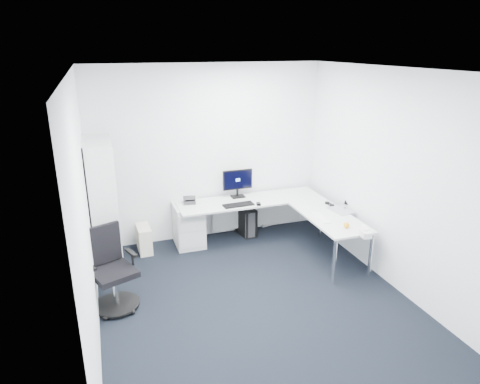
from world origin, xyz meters
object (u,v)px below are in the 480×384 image
object	(u,v)px
l_desk	(258,227)
task_chair	(113,271)
monitor	(238,183)
laptop	(342,203)
bookshelf	(103,207)

from	to	relation	value
l_desk	task_chair	bearing A→B (deg)	-155.71
monitor	laptop	size ratio (longest dim) A/B	1.32
laptop	task_chair	bearing A→B (deg)	-179.83
monitor	laptop	bearing A→B (deg)	-40.79
task_chair	laptop	world-z (taller)	task_chair
bookshelf	laptop	bearing A→B (deg)	-10.48
l_desk	bookshelf	distance (m)	2.25
l_desk	monitor	bearing A→B (deg)	106.61
monitor	laptop	distance (m)	1.62
l_desk	bookshelf	xyz separation A→B (m)	(-2.17, 0.05, 0.57)
bookshelf	monitor	world-z (taller)	bookshelf
monitor	l_desk	bearing A→B (deg)	-73.54
bookshelf	monitor	size ratio (longest dim) A/B	3.81
bookshelf	task_chair	size ratio (longest dim) A/B	1.84
monitor	laptop	world-z (taller)	monitor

